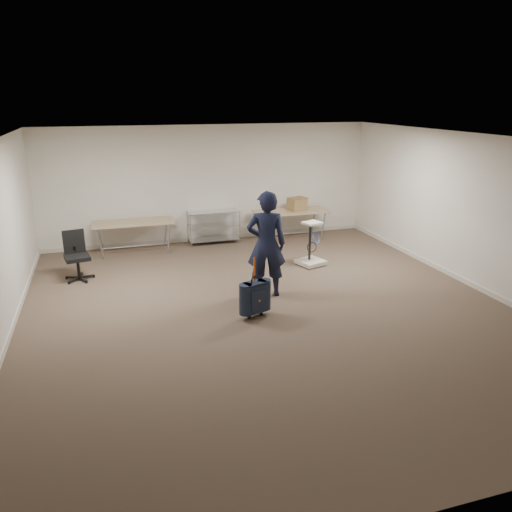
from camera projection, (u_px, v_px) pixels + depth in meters
name	position (u px, v px, depth m)	size (l,w,h in m)	color
ground	(268.00, 309.00, 8.39)	(9.00, 9.00, 0.00)	#49362C
room_shell	(246.00, 279.00, 9.64)	(8.00, 9.00, 9.00)	silver
folding_table_left	(133.00, 224.00, 11.25)	(1.80, 0.75, 0.73)	#9C815F
folding_table_right	(291.00, 213.00, 12.32)	(1.80, 0.75, 0.73)	#9C815F
wire_shelf	(214.00, 225.00, 12.08)	(1.22, 0.47, 0.80)	silver
person	(266.00, 244.00, 8.75)	(0.69, 0.45, 1.90)	black
suitcase	(255.00, 297.00, 8.01)	(0.42, 0.32, 1.01)	#161D31
office_chair	(78.00, 265.00, 9.71)	(0.58, 0.58, 0.96)	black
equipment_cart	(311.00, 254.00, 10.55)	(0.64, 0.64, 0.94)	beige
cardboard_box	(297.00, 204.00, 12.32)	(0.42, 0.32, 0.32)	#997247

